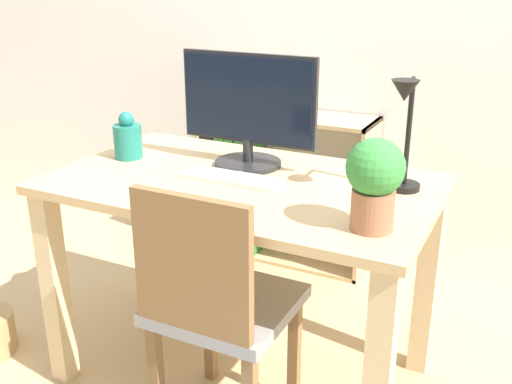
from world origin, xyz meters
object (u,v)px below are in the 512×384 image
vase (128,139)px  desk_lamp (405,126)px  chair (216,304)px  bookshelf (255,185)px  potted_plant (375,180)px  keyboard (230,178)px  monitor (248,107)px

vase → desk_lamp: desk_lamp is taller
chair → bookshelf: 1.36m
vase → potted_plant: (0.97, -0.23, 0.07)m
desk_lamp → bookshelf: desk_lamp is taller
desk_lamp → chair: (-0.42, -0.40, -0.50)m
keyboard → desk_lamp: desk_lamp is taller
vase → chair: 0.74m
potted_plant → bookshelf: 1.56m
desk_lamp → chair: size_ratio=0.42×
keyboard → chair: chair is taller
keyboard → chair: (0.10, -0.28, -0.29)m
potted_plant → bookshelf: potted_plant is taller
keyboard → chair: size_ratio=0.40×
monitor → bookshelf: monitor is taller
vase → potted_plant: bearing=-13.2°
vase → keyboard: bearing=-7.0°
potted_plant → bookshelf: (-0.92, 1.15, -0.53)m
bookshelf → chair: bearing=-68.3°
monitor → bookshelf: size_ratio=0.57×
monitor → chair: (0.12, -0.45, -0.49)m
keyboard → bookshelf: keyboard is taller
monitor → chair: 0.68m
chair → vase: bearing=157.5°
potted_plant → chair: size_ratio=0.29×
monitor → desk_lamp: (0.55, -0.06, 0.01)m
vase → bookshelf: vase is taller
monitor → potted_plant: (0.54, -0.34, -0.07)m
chair → bookshelf: bearing=120.5°
vase → desk_lamp: size_ratio=0.48×
keyboard → vase: size_ratio=2.01×
potted_plant → vase: bearing=166.8°
chair → bookshelf: chair is taller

